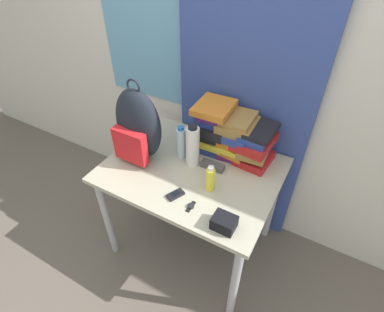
{
  "coord_description": "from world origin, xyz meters",
  "views": [
    {
      "loc": [
        0.67,
        -0.8,
        2.03
      ],
      "look_at": [
        0.0,
        0.41,
        0.88
      ],
      "focal_mm": 28.0,
      "sensor_mm": 36.0,
      "label": 1
    }
  ],
  "objects_px": {
    "water_bottle": "(181,143)",
    "sports_bottle": "(193,146)",
    "backpack": "(138,127)",
    "book_stack_right": "(255,145)",
    "sunscreen_bottle": "(210,179)",
    "book_stack_left": "(215,126)",
    "sunglasses_case": "(212,166)",
    "book_stack_center": "(236,136)",
    "cell_phone": "(175,195)",
    "camera_pouch": "(224,223)",
    "wristwatch": "(191,206)"
  },
  "relations": [
    {
      "from": "water_bottle",
      "to": "sports_bottle",
      "type": "relative_size",
      "value": 0.82
    },
    {
      "from": "backpack",
      "to": "book_stack_right",
      "type": "bearing_deg",
      "value": 25.59
    },
    {
      "from": "sunscreen_bottle",
      "to": "book_stack_left",
      "type": "bearing_deg",
      "value": 112.94
    },
    {
      "from": "sunglasses_case",
      "to": "book_stack_center",
      "type": "bearing_deg",
      "value": 70.7
    },
    {
      "from": "book_stack_left",
      "to": "sunglasses_case",
      "type": "height_order",
      "value": "book_stack_left"
    },
    {
      "from": "book_stack_left",
      "to": "cell_phone",
      "type": "distance_m",
      "value": 0.53
    },
    {
      "from": "backpack",
      "to": "cell_phone",
      "type": "height_order",
      "value": "backpack"
    },
    {
      "from": "water_bottle",
      "to": "camera_pouch",
      "type": "bearing_deg",
      "value": -38.27
    },
    {
      "from": "sports_bottle",
      "to": "cell_phone",
      "type": "xyz_separation_m",
      "value": [
        0.05,
        -0.29,
        -0.13
      ]
    },
    {
      "from": "book_stack_right",
      "to": "wristwatch",
      "type": "distance_m",
      "value": 0.57
    },
    {
      "from": "book_stack_center",
      "to": "book_stack_right",
      "type": "height_order",
      "value": "book_stack_center"
    },
    {
      "from": "backpack",
      "to": "book_stack_center",
      "type": "height_order",
      "value": "backpack"
    },
    {
      "from": "water_bottle",
      "to": "wristwatch",
      "type": "xyz_separation_m",
      "value": [
        0.26,
        -0.34,
        -0.11
      ]
    },
    {
      "from": "backpack",
      "to": "camera_pouch",
      "type": "distance_m",
      "value": 0.77
    },
    {
      "from": "backpack",
      "to": "book_stack_right",
      "type": "relative_size",
      "value": 1.87
    },
    {
      "from": "book_stack_left",
      "to": "sports_bottle",
      "type": "bearing_deg",
      "value": -101.9
    },
    {
      "from": "book_stack_left",
      "to": "water_bottle",
      "type": "xyz_separation_m",
      "value": [
        -0.14,
        -0.19,
        -0.06
      ]
    },
    {
      "from": "book_stack_left",
      "to": "water_bottle",
      "type": "relative_size",
      "value": 1.41
    },
    {
      "from": "water_bottle",
      "to": "sunglasses_case",
      "type": "bearing_deg",
      "value": 0.46
    },
    {
      "from": "cell_phone",
      "to": "camera_pouch",
      "type": "bearing_deg",
      "value": -10.97
    },
    {
      "from": "backpack",
      "to": "camera_pouch",
      "type": "height_order",
      "value": "backpack"
    },
    {
      "from": "sunscreen_bottle",
      "to": "wristwatch",
      "type": "height_order",
      "value": "sunscreen_bottle"
    },
    {
      "from": "sports_bottle",
      "to": "sunglasses_case",
      "type": "xyz_separation_m",
      "value": [
        0.13,
        0.02,
        -0.12
      ]
    },
    {
      "from": "book_stack_left",
      "to": "camera_pouch",
      "type": "bearing_deg",
      "value": -59.46
    },
    {
      "from": "camera_pouch",
      "to": "wristwatch",
      "type": "height_order",
      "value": "camera_pouch"
    },
    {
      "from": "backpack",
      "to": "water_bottle",
      "type": "relative_size",
      "value": 2.28
    },
    {
      "from": "backpack",
      "to": "book_stack_center",
      "type": "distance_m",
      "value": 0.61
    },
    {
      "from": "sunglasses_case",
      "to": "sunscreen_bottle",
      "type": "bearing_deg",
      "value": -68.21
    },
    {
      "from": "sports_bottle",
      "to": "cell_phone",
      "type": "bearing_deg",
      "value": -80.01
    },
    {
      "from": "sports_bottle",
      "to": "cell_phone",
      "type": "distance_m",
      "value": 0.32
    },
    {
      "from": "camera_pouch",
      "to": "wristwatch",
      "type": "distance_m",
      "value": 0.22
    },
    {
      "from": "sunscreen_bottle",
      "to": "sports_bottle",
      "type": "bearing_deg",
      "value": 143.38
    },
    {
      "from": "backpack",
      "to": "book_stack_left",
      "type": "xyz_separation_m",
      "value": [
        0.37,
        0.31,
        -0.06
      ]
    },
    {
      "from": "book_stack_center",
      "to": "sports_bottle",
      "type": "distance_m",
      "value": 0.29
    },
    {
      "from": "backpack",
      "to": "sunglasses_case",
      "type": "distance_m",
      "value": 0.52
    },
    {
      "from": "wristwatch",
      "to": "sports_bottle",
      "type": "bearing_deg",
      "value": 117.57
    },
    {
      "from": "book_stack_center",
      "to": "water_bottle",
      "type": "xyz_separation_m",
      "value": [
        -0.29,
        -0.19,
        -0.04
      ]
    },
    {
      "from": "book_stack_right",
      "to": "camera_pouch",
      "type": "xyz_separation_m",
      "value": [
        0.06,
        -0.56,
        -0.09
      ]
    },
    {
      "from": "book_stack_right",
      "to": "water_bottle",
      "type": "bearing_deg",
      "value": -155.53
    },
    {
      "from": "book_stack_center",
      "to": "sunglasses_case",
      "type": "bearing_deg",
      "value": -109.3
    },
    {
      "from": "backpack",
      "to": "sunscreen_bottle",
      "type": "relative_size",
      "value": 3.2
    },
    {
      "from": "sunscreen_bottle",
      "to": "wristwatch",
      "type": "bearing_deg",
      "value": -99.72
    },
    {
      "from": "book_stack_left",
      "to": "sunglasses_case",
      "type": "distance_m",
      "value": 0.26
    },
    {
      "from": "sunscreen_bottle",
      "to": "water_bottle",
      "type": "bearing_deg",
      "value": 150.28
    },
    {
      "from": "sports_bottle",
      "to": "camera_pouch",
      "type": "relative_size",
      "value": 2.4
    },
    {
      "from": "cell_phone",
      "to": "camera_pouch",
      "type": "relative_size",
      "value": 0.92
    },
    {
      "from": "book_stack_left",
      "to": "camera_pouch",
      "type": "height_order",
      "value": "book_stack_left"
    },
    {
      "from": "sunglasses_case",
      "to": "camera_pouch",
      "type": "relative_size",
      "value": 1.26
    },
    {
      "from": "book_stack_center",
      "to": "sunglasses_case",
      "type": "relative_size",
      "value": 1.9
    },
    {
      "from": "book_stack_left",
      "to": "sunscreen_bottle",
      "type": "relative_size",
      "value": 1.98
    }
  ]
}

